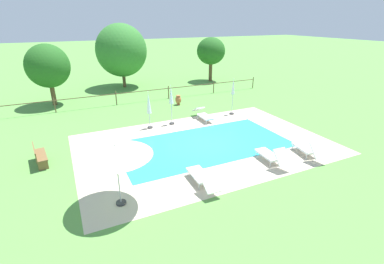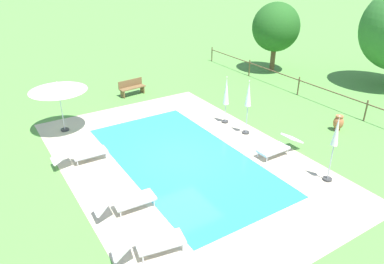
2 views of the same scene
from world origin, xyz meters
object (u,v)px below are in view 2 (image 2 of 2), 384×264
patio_umbrella_open_foreground (58,87)px  patio_umbrella_closed_row_mid_west (248,98)px  patio_umbrella_closed_row_west (226,94)px  terracotta_urn_near_fence (338,123)px  sun_lounger_north_near_steps (82,154)px  sun_lounger_north_far (150,243)px  patio_umbrella_closed_row_centre (335,138)px  sun_lounger_north_mid (126,200)px  sun_lounger_south_near_corner (279,146)px  wooden_bench_lawn_side (132,87)px  tree_centre (276,27)px

patio_umbrella_open_foreground → patio_umbrella_closed_row_mid_west: patio_umbrella_closed_row_mid_west is taller
patio_umbrella_closed_row_west → terracotta_urn_near_fence: bearing=47.6°
sun_lounger_north_near_steps → sun_lounger_north_far: size_ratio=1.03×
sun_lounger_north_far → patio_umbrella_closed_row_centre: patio_umbrella_closed_row_centre is taller
patio_umbrella_closed_row_west → patio_umbrella_closed_row_mid_west: 1.45m
patio_umbrella_closed_row_centre → terracotta_urn_near_fence: size_ratio=3.41×
patio_umbrella_closed_row_mid_west → sun_lounger_north_mid: bearing=-71.6°
patio_umbrella_closed_row_centre → terracotta_urn_near_fence: patio_umbrella_closed_row_centre is taller
sun_lounger_north_far → patio_umbrella_closed_row_west: (-5.67, 6.75, 1.07)m
sun_lounger_north_mid → patio_umbrella_closed_row_west: patio_umbrella_closed_row_west is taller
sun_lounger_north_near_steps → sun_lounger_south_near_corner: size_ratio=1.00×
patio_umbrella_closed_row_mid_west → terracotta_urn_near_fence: patio_umbrella_closed_row_mid_west is taller
wooden_bench_lawn_side → sun_lounger_north_far: bearing=-21.7°
tree_centre → patio_umbrella_open_foreground: bearing=-82.5°
patio_umbrella_closed_row_centre → wooden_bench_lawn_side: (-11.68, -2.30, -1.20)m
patio_umbrella_closed_row_centre → terracotta_urn_near_fence: 4.57m
sun_lounger_north_near_steps → patio_umbrella_closed_row_mid_west: (1.45, 6.90, 1.32)m
sun_lounger_north_far → patio_umbrella_closed_row_mid_west: patio_umbrella_closed_row_mid_west is taller
sun_lounger_north_mid → terracotta_urn_near_fence: sun_lounger_north_mid is taller
patio_umbrella_closed_row_mid_west → wooden_bench_lawn_side: bearing=-162.7°
patio_umbrella_closed_row_west → wooden_bench_lawn_side: (-5.82, -2.19, -0.98)m
sun_lounger_south_near_corner → patio_umbrella_closed_row_mid_west: bearing=177.0°
sun_lounger_north_near_steps → patio_umbrella_closed_row_mid_west: 7.17m
patio_umbrella_closed_row_centre → patio_umbrella_closed_row_west: bearing=-178.9°
patio_umbrella_closed_row_centre → patio_umbrella_open_foreground: bearing=-143.1°
sun_lounger_south_near_corner → terracotta_urn_near_fence: 3.80m
patio_umbrella_closed_row_mid_west → patio_umbrella_closed_row_centre: patio_umbrella_closed_row_centre is taller
patio_umbrella_closed_row_mid_west → sun_lounger_north_near_steps: bearing=-101.8°
patio_umbrella_closed_row_mid_west → tree_centre: bearing=130.1°
patio_umbrella_closed_row_west → patio_umbrella_closed_row_mid_west: bearing=2.9°
sun_lounger_north_mid → patio_umbrella_closed_row_centre: 7.16m
sun_lounger_north_near_steps → tree_centre: (-5.06, 14.62, 2.54)m
sun_lounger_north_mid → terracotta_urn_near_fence: 10.34m
terracotta_urn_near_fence → tree_centre: 9.73m
sun_lounger_south_near_corner → terracotta_urn_near_fence: size_ratio=2.81×
patio_umbrella_open_foreground → terracotta_urn_near_fence: (6.59, 10.42, -1.70)m
sun_lounger_north_mid → patio_umbrella_closed_row_mid_west: patio_umbrella_closed_row_mid_west is taller
sun_lounger_north_far → sun_lounger_north_near_steps: bearing=-179.3°
patio_umbrella_closed_row_mid_west → terracotta_urn_near_fence: bearing=61.6°
patio_umbrella_closed_row_west → tree_centre: (-5.07, 7.80, 1.45)m
wooden_bench_lawn_side → tree_centre: (0.75, 9.98, 2.43)m
patio_umbrella_open_foreground → sun_lounger_north_far: bearing=-0.6°
sun_lounger_north_near_steps → terracotta_urn_near_fence: size_ratio=2.82×
patio_umbrella_closed_row_mid_west → patio_umbrella_closed_row_centre: 4.43m
sun_lounger_north_mid → sun_lounger_south_near_corner: 6.54m
patio_umbrella_closed_row_centre → tree_centre: bearing=144.9°
patio_umbrella_closed_row_mid_west → wooden_bench_lawn_side: 7.69m
patio_umbrella_closed_row_centre → terracotta_urn_near_fence: bearing=123.7°
sun_lounger_north_mid → sun_lounger_north_far: 2.04m
wooden_bench_lawn_side → terracotta_urn_near_fence: size_ratio=2.10×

